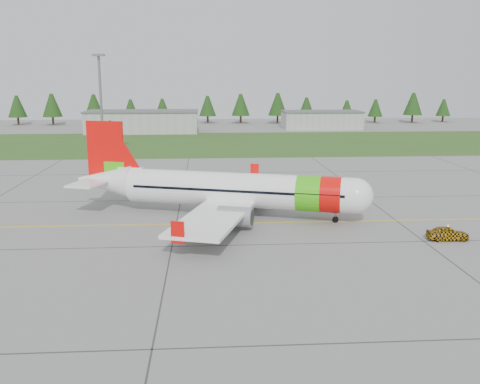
{
  "coord_description": "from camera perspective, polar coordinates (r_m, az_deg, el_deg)",
  "views": [
    {
      "loc": [
        -11.61,
        -49.68,
        16.05
      ],
      "look_at": [
        -7.87,
        8.0,
        3.58
      ],
      "focal_mm": 40.0,
      "sensor_mm": 36.0,
      "label": 1
    }
  ],
  "objects": [
    {
      "name": "floodlight_mast",
      "position": [
        109.76,
        -14.58,
        8.64
      ],
      "size": [
        0.5,
        0.5,
        20.0
      ],
      "primitive_type": "cylinder",
      "color": "slate",
      "rests_on": "ground"
    },
    {
      "name": "hangar_east",
      "position": [
        172.16,
        8.66,
        7.56
      ],
      "size": [
        24.0,
        12.0,
        5.2
      ],
      "primitive_type": "cube",
      "color": "#A8A8A3",
      "rests_on": "ground"
    },
    {
      "name": "ground",
      "position": [
        53.48,
        9.05,
        -5.44
      ],
      "size": [
        320.0,
        320.0,
        0.0
      ],
      "primitive_type": "plane",
      "color": "gray",
      "rests_on": "ground"
    },
    {
      "name": "grass_strip",
      "position": [
        133.16,
        1.33,
        5.26
      ],
      "size": [
        320.0,
        50.0,
        0.03
      ],
      "primitive_type": "cube",
      "color": "#30561E",
      "rests_on": "ground"
    },
    {
      "name": "follow_me_car",
      "position": [
        57.28,
        21.36,
        -2.83
      ],
      "size": [
        1.46,
        1.7,
        4.09
      ],
      "primitive_type": "imported",
      "rotation": [
        0.0,
        0.0,
        1.53
      ],
      "color": "#DDA20C",
      "rests_on": "ground"
    },
    {
      "name": "treeline",
      "position": [
        188.36,
        -0.17,
        8.82
      ],
      "size": [
        160.0,
        8.0,
        10.0
      ],
      "primitive_type": null,
      "color": "#1C3F14",
      "rests_on": "ground"
    },
    {
      "name": "taxi_guideline",
      "position": [
        60.98,
        7.41,
        -3.17
      ],
      "size": [
        120.0,
        0.25,
        0.02
      ],
      "primitive_type": "cube",
      "color": "gold",
      "rests_on": "ground"
    },
    {
      "name": "service_van",
      "position": [
        105.55,
        -12.59,
        4.24
      ],
      "size": [
        1.79,
        1.74,
        4.0
      ],
      "primitive_type": "imported",
      "rotation": [
        0.0,
        0.0,
        -0.38
      ],
      "color": "silver",
      "rests_on": "ground"
    },
    {
      "name": "aircraft",
      "position": [
        62.36,
        -0.96,
        0.22
      ],
      "size": [
        34.87,
        32.97,
        10.86
      ],
      "rotation": [
        0.0,
        0.0,
        -0.3
      ],
      "color": "white",
      "rests_on": "ground"
    },
    {
      "name": "hangar_west",
      "position": [
        161.26,
        -10.33,
        7.34
      ],
      "size": [
        32.0,
        14.0,
        6.0
      ],
      "primitive_type": "cube",
      "color": "#A8A8A3",
      "rests_on": "ground"
    }
  ]
}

